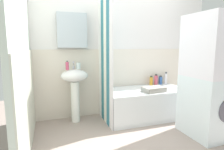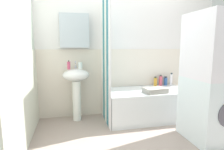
{
  "view_description": "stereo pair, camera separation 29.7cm",
  "coord_description": "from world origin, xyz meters",
  "px_view_note": "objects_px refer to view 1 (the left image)",
  "views": [
    {
      "loc": [
        -1.29,
        -2.04,
        1.25
      ],
      "look_at": [
        -0.35,
        0.75,
        0.8
      ],
      "focal_mm": 30.35,
      "sensor_mm": 36.0,
      "label": 1
    },
    {
      "loc": [
        -1.0,
        -2.12,
        1.25
      ],
      "look_at": [
        -0.35,
        0.75,
        0.8
      ],
      "focal_mm": 30.35,
      "sensor_mm": 36.0,
      "label": 2
    }
  ],
  "objects_px": {
    "soap_dispenser": "(67,66)",
    "bathtub": "(145,103)",
    "shampoo_bottle": "(161,80)",
    "towel_folded": "(154,89)",
    "body_wash_bottle": "(166,78)",
    "conditioner_bottle": "(156,80)",
    "washer_dryer_stack": "(210,77)",
    "sink": "(75,84)",
    "toothbrush_cup": "(78,66)",
    "lotion_bottle": "(151,81)"
  },
  "relations": [
    {
      "from": "washer_dryer_stack",
      "to": "bathtub",
      "type": "bearing_deg",
      "value": 119.83
    },
    {
      "from": "bathtub",
      "to": "toothbrush_cup",
      "type": "bearing_deg",
      "value": 167.87
    },
    {
      "from": "body_wash_bottle",
      "to": "washer_dryer_stack",
      "type": "xyz_separation_m",
      "value": [
        -0.11,
        -1.18,
        0.22
      ]
    },
    {
      "from": "toothbrush_cup",
      "to": "shampoo_bottle",
      "type": "distance_m",
      "value": 1.66
    },
    {
      "from": "soap_dispenser",
      "to": "towel_folded",
      "type": "relative_size",
      "value": 0.42
    },
    {
      "from": "bathtub",
      "to": "body_wash_bottle",
      "type": "xyz_separation_m",
      "value": [
        0.62,
        0.3,
        0.37
      ]
    },
    {
      "from": "bathtub",
      "to": "conditioner_bottle",
      "type": "relative_size",
      "value": 6.99
    },
    {
      "from": "sink",
      "to": "shampoo_bottle",
      "type": "relative_size",
      "value": 5.14
    },
    {
      "from": "soap_dispenser",
      "to": "bathtub",
      "type": "distance_m",
      "value": 1.49
    },
    {
      "from": "shampoo_bottle",
      "to": "soap_dispenser",
      "type": "bearing_deg",
      "value": -175.7
    },
    {
      "from": "body_wash_bottle",
      "to": "conditioner_bottle",
      "type": "distance_m",
      "value": 0.23
    },
    {
      "from": "washer_dryer_stack",
      "to": "body_wash_bottle",
      "type": "bearing_deg",
      "value": 84.73
    },
    {
      "from": "towel_folded",
      "to": "conditioner_bottle",
      "type": "bearing_deg",
      "value": 54.87
    },
    {
      "from": "sink",
      "to": "conditioner_bottle",
      "type": "bearing_deg",
      "value": 3.78
    },
    {
      "from": "toothbrush_cup",
      "to": "conditioner_bottle",
      "type": "xyz_separation_m",
      "value": [
        1.51,
        0.05,
        -0.33
      ]
    },
    {
      "from": "bathtub",
      "to": "towel_folded",
      "type": "height_order",
      "value": "towel_folded"
    },
    {
      "from": "soap_dispenser",
      "to": "towel_folded",
      "type": "distance_m",
      "value": 1.46
    },
    {
      "from": "bathtub",
      "to": "washer_dryer_stack",
      "type": "xyz_separation_m",
      "value": [
        0.51,
        -0.89,
        0.58
      ]
    },
    {
      "from": "washer_dryer_stack",
      "to": "shampoo_bottle",
      "type": "bearing_deg",
      "value": 90.27
    },
    {
      "from": "toothbrush_cup",
      "to": "body_wash_bottle",
      "type": "distance_m",
      "value": 1.77
    },
    {
      "from": "body_wash_bottle",
      "to": "washer_dryer_stack",
      "type": "distance_m",
      "value": 1.21
    },
    {
      "from": "conditioner_bottle",
      "to": "lotion_bottle",
      "type": "height_order",
      "value": "conditioner_bottle"
    },
    {
      "from": "soap_dispenser",
      "to": "toothbrush_cup",
      "type": "bearing_deg",
      "value": 20.61
    },
    {
      "from": "sink",
      "to": "conditioner_bottle",
      "type": "height_order",
      "value": "sink"
    },
    {
      "from": "soap_dispenser",
      "to": "lotion_bottle",
      "type": "distance_m",
      "value": 1.64
    },
    {
      "from": "bathtub",
      "to": "washer_dryer_stack",
      "type": "distance_m",
      "value": 1.18
    },
    {
      "from": "soap_dispenser",
      "to": "body_wash_bottle",
      "type": "relative_size",
      "value": 0.63
    },
    {
      "from": "towel_folded",
      "to": "washer_dryer_stack",
      "type": "xyz_separation_m",
      "value": [
        0.46,
        -0.68,
        0.29
      ]
    },
    {
      "from": "soap_dispenser",
      "to": "shampoo_bottle",
      "type": "relative_size",
      "value": 0.87
    },
    {
      "from": "bathtub",
      "to": "lotion_bottle",
      "type": "distance_m",
      "value": 0.52
    },
    {
      "from": "soap_dispenser",
      "to": "toothbrush_cup",
      "type": "height_order",
      "value": "soap_dispenser"
    },
    {
      "from": "conditioner_bottle",
      "to": "towel_folded",
      "type": "bearing_deg",
      "value": -125.13
    },
    {
      "from": "shampoo_bottle",
      "to": "conditioner_bottle",
      "type": "relative_size",
      "value": 0.83
    },
    {
      "from": "sink",
      "to": "shampoo_bottle",
      "type": "distance_m",
      "value": 1.71
    },
    {
      "from": "soap_dispenser",
      "to": "bathtub",
      "type": "bearing_deg",
      "value": -7.41
    },
    {
      "from": "shampoo_bottle",
      "to": "towel_folded",
      "type": "xyz_separation_m",
      "value": [
        -0.46,
        -0.51,
        -0.04
      ]
    },
    {
      "from": "shampoo_bottle",
      "to": "lotion_bottle",
      "type": "bearing_deg",
      "value": -175.18
    },
    {
      "from": "body_wash_bottle",
      "to": "shampoo_bottle",
      "type": "distance_m",
      "value": 0.12
    },
    {
      "from": "conditioner_bottle",
      "to": "washer_dryer_stack",
      "type": "relative_size",
      "value": 0.12
    },
    {
      "from": "soap_dispenser",
      "to": "body_wash_bottle",
      "type": "distance_m",
      "value": 1.96
    },
    {
      "from": "toothbrush_cup",
      "to": "shampoo_bottle",
      "type": "xyz_separation_m",
      "value": [
        1.63,
        0.07,
        -0.35
      ]
    },
    {
      "from": "sink",
      "to": "towel_folded",
      "type": "height_order",
      "value": "sink"
    },
    {
      "from": "bathtub",
      "to": "lotion_bottle",
      "type": "xyz_separation_m",
      "value": [
        0.28,
        0.29,
        0.34
      ]
    },
    {
      "from": "toothbrush_cup",
      "to": "washer_dryer_stack",
      "type": "xyz_separation_m",
      "value": [
        1.63,
        -1.13,
        -0.09
      ]
    },
    {
      "from": "washer_dryer_stack",
      "to": "soap_dispenser",
      "type": "bearing_deg",
      "value": 149.85
    },
    {
      "from": "shampoo_bottle",
      "to": "conditioner_bottle",
      "type": "xyz_separation_m",
      "value": [
        -0.11,
        -0.02,
        0.02
      ]
    },
    {
      "from": "toothbrush_cup",
      "to": "bathtub",
      "type": "relative_size",
      "value": 0.07
    },
    {
      "from": "shampoo_bottle",
      "to": "washer_dryer_stack",
      "type": "height_order",
      "value": "washer_dryer_stack"
    },
    {
      "from": "washer_dryer_stack",
      "to": "sink",
      "type": "bearing_deg",
      "value": 147.9
    },
    {
      "from": "lotion_bottle",
      "to": "towel_folded",
      "type": "relative_size",
      "value": 0.5
    }
  ]
}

